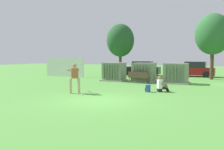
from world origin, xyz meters
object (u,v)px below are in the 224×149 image
(park_bench, at_px, (139,77))
(batter, at_px, (74,77))
(sports_ball, at_px, (82,95))
(transformer_mid_east, at_px, (176,74))
(seated_spectator, at_px, (161,86))
(parked_car_left_of_center, at_px, (194,70))
(transformer_west, at_px, (114,72))
(parked_car_leftmost, at_px, (142,69))
(transformer_mid_west, at_px, (144,73))
(backpack, at_px, (148,88))

(park_bench, bearing_deg, batter, -105.30)
(sports_ball, bearing_deg, transformer_mid_east, 65.46)
(seated_spectator, height_order, parked_car_left_of_center, parked_car_left_of_center)
(transformer_west, relative_size, transformer_mid_east, 1.00)
(parked_car_leftmost, xyz_separation_m, parked_car_left_of_center, (5.70, 0.73, 0.00))
(transformer_mid_west, distance_m, park_bench, 1.05)
(transformer_mid_east, height_order, park_bench, transformer_mid_east)
(backpack, relative_size, parked_car_leftmost, 0.10)
(sports_ball, xyz_separation_m, seated_spectator, (3.66, 3.19, 0.33))
(transformer_mid_west, bearing_deg, batter, -104.26)
(transformer_mid_west, height_order, sports_ball, transformer_mid_west)
(sports_ball, distance_m, seated_spectator, 4.86)
(transformer_mid_east, distance_m, backpack, 5.43)
(parked_car_left_of_center, bearing_deg, backpack, -96.48)
(transformer_mid_east, distance_m, park_bench, 2.99)
(parked_car_leftmost, bearing_deg, transformer_mid_east, -53.29)
(parked_car_leftmost, bearing_deg, park_bench, -74.02)
(batter, relative_size, sports_ball, 19.33)
(transformer_mid_west, height_order, seated_spectator, transformer_mid_west)
(transformer_mid_west, bearing_deg, seated_spectator, -61.84)
(transformer_mid_east, height_order, batter, batter)
(batter, bearing_deg, transformer_mid_west, 75.74)
(backpack, bearing_deg, parked_car_leftmost, 109.40)
(park_bench, xyz_separation_m, batter, (-1.77, -6.48, 0.44))
(transformer_mid_west, distance_m, backpack, 5.60)
(batter, relative_size, seated_spectator, 1.81)
(park_bench, height_order, sports_ball, park_bench)
(park_bench, bearing_deg, parked_car_left_of_center, 67.99)
(park_bench, distance_m, sports_ball, 7.08)
(seated_spectator, height_order, backpack, seated_spectator)
(backpack, xyz_separation_m, parked_car_leftmost, (-4.25, 12.06, 0.54))
(batter, distance_m, backpack, 4.46)
(transformer_west, xyz_separation_m, sports_ball, (1.65, -7.89, -0.74))
(transformer_west, xyz_separation_m, transformer_mid_west, (2.72, 0.12, 0.00))
(parked_car_leftmost, relative_size, parked_car_left_of_center, 1.00)
(sports_ball, bearing_deg, parked_car_left_of_center, 74.20)
(seated_spectator, bearing_deg, parked_car_leftmost, 113.07)
(parked_car_leftmost, bearing_deg, parked_car_left_of_center, 7.30)
(park_bench, distance_m, backpack, 4.69)
(transformer_west, xyz_separation_m, backpack, (4.59, -5.13, -0.57))
(park_bench, bearing_deg, transformer_west, 160.91)
(transformer_west, height_order, parked_car_leftmost, same)
(batter, xyz_separation_m, parked_car_left_of_center, (5.23, 15.04, -0.22))
(transformer_mid_east, xyz_separation_m, backpack, (-0.76, -5.35, -0.57))
(transformer_mid_east, distance_m, batter, 8.85)
(parked_car_leftmost, bearing_deg, seated_spectator, -66.93)
(transformer_west, relative_size, batter, 1.21)
(transformer_west, height_order, sports_ball, transformer_west)
(transformer_mid_east, height_order, backpack, transformer_mid_east)
(backpack, relative_size, parked_car_left_of_center, 0.10)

